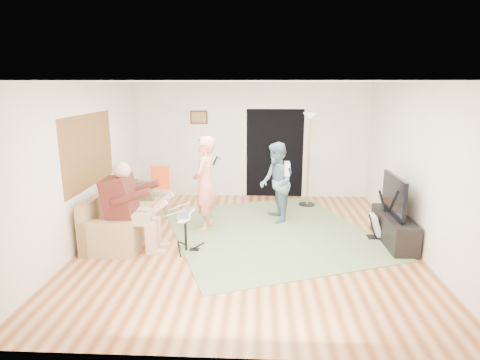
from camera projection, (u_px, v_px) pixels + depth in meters
The scene contains 19 objects.
floor at pixel (248, 243), 6.91m from camera, with size 6.00×6.00×0.00m, color brown.
walls at pixel (248, 166), 6.60m from camera, with size 5.50×6.00×2.70m, color silver, non-canonical shape.
ceiling at pixel (249, 82), 6.28m from camera, with size 6.00×6.00×0.00m, color white.
window_blinds at pixel (89, 151), 6.87m from camera, with size 2.05×2.05×0.00m, color brown.
doorway at pixel (275, 153), 9.54m from camera, with size 2.10×2.10×0.00m, color black.
picture_frame at pixel (199, 117), 9.43m from camera, with size 0.42×0.03×0.32m, color #3F2314.
area_rug at pixel (270, 232), 7.39m from camera, with size 3.39×3.75×0.02m, color #5F7446.
sofa at pixel (121, 220), 7.21m from camera, with size 0.85×2.07×0.84m.
drummer at pixel (133, 217), 6.49m from camera, with size 0.96×0.54×1.48m.
drum_kit at pixel (186, 234), 6.51m from camera, with size 0.36×0.65×0.67m.
singer at pixel (205, 184), 7.37m from camera, with size 0.64×0.42×1.76m, color #F5866A.
microphone at pixel (215, 161), 7.26m from camera, with size 0.06×0.06×0.24m, color black, non-canonical shape.
guitarist at pixel (276, 183), 7.82m from camera, with size 0.77×0.60×1.58m, color slate.
guitar_held at pixel (287, 169), 7.74m from camera, with size 0.12×0.60×0.26m, color white, non-canonical shape.
guitar_spare at pixel (376, 225), 7.05m from camera, with size 0.32×0.29×0.89m.
torchiere_lamp at pixel (309, 143), 8.70m from camera, with size 0.37×0.37×2.06m.
dining_chair at pixel (161, 195), 8.57m from camera, with size 0.47×0.49×0.95m.
tv_cabinet at pixel (394, 229), 6.86m from camera, with size 0.40×1.40×0.50m, color black.
television at pixel (394, 195), 6.72m from camera, with size 0.06×1.07×0.66m, color black.
Camera 1 is at (0.18, -6.47, 2.67)m, focal length 30.00 mm.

